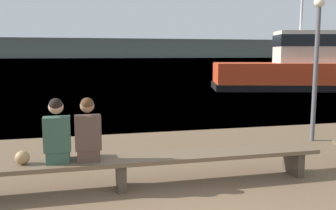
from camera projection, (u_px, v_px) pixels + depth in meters
The scene contains 8 objects.
water_surface at pixel (80, 59), 124.94m from camera, with size 240.00×240.00×0.00m, color #5684A3.
far_shoreline at pixel (79, 48), 171.78m from camera, with size 600.00×12.00×8.75m, color #4C4C42.
bench_main at pixel (121, 164), 5.56m from camera, with size 6.38×0.55×0.46m.
person_left at pixel (57, 135), 5.30m from camera, with size 0.37×0.43×0.93m.
person_right at pixel (88, 134), 5.40m from camera, with size 0.37×0.43×0.93m.
shopping_bag at pixel (22, 158), 5.24m from camera, with size 0.20×0.20×0.20m.
tugboat_red at pixel (298, 71), 20.80m from camera, with size 9.67×5.48×6.07m.
deck_lamp_post at pixel (317, 53), 8.42m from camera, with size 0.24×0.24×3.26m.
Camera 1 is at (-1.27, -2.87, 2.01)m, focal length 40.00 mm.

